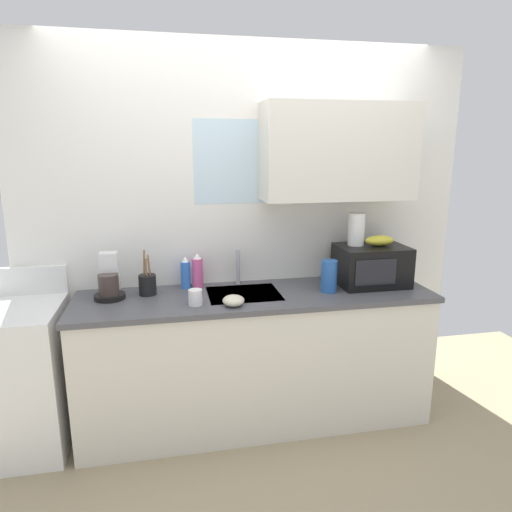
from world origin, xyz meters
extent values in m
cube|color=white|center=(0.00, 0.35, 1.25)|extent=(3.07, 0.10, 2.50)
cube|color=silver|center=(0.58, 0.14, 1.79)|extent=(1.01, 0.32, 0.62)
cube|color=silver|center=(-0.08, 0.31, 1.73)|extent=(0.56, 0.02, 0.55)
cube|color=silver|center=(0.00, 0.00, 0.43)|extent=(2.27, 0.60, 0.86)
cube|color=#4C4C51|center=(0.00, 0.00, 0.88)|extent=(2.30, 0.63, 0.03)
cube|color=#9EA0A5|center=(-0.08, 0.02, 0.83)|extent=(0.46, 0.38, 0.14)
cylinder|color=#B2B5BA|center=(-0.08, 0.24, 1.02)|extent=(0.03, 0.03, 0.24)
cube|color=white|center=(-1.49, 0.00, 0.45)|extent=(0.60, 0.60, 0.90)
cube|color=white|center=(-1.49, 0.28, 0.99)|extent=(0.60, 0.04, 0.18)
cube|color=black|center=(0.81, 0.05, 1.04)|extent=(0.46, 0.34, 0.27)
cube|color=black|center=(0.76, -0.12, 1.04)|extent=(0.28, 0.01, 0.17)
ellipsoid|color=gold|center=(0.86, 0.05, 1.20)|extent=(0.20, 0.11, 0.07)
cylinder|color=white|center=(0.71, 0.10, 1.28)|extent=(0.11, 0.11, 0.22)
cylinder|color=black|center=(-0.91, 0.08, 0.92)|extent=(0.19, 0.19, 0.03)
cylinder|color=#3F332D|center=(-0.91, 0.07, 1.00)|extent=(0.12, 0.12, 0.13)
cube|color=silver|center=(-0.91, 0.15, 1.05)|extent=(0.11, 0.09, 0.26)
cylinder|color=#E55999|center=(-0.36, 0.20, 1.00)|extent=(0.07, 0.07, 0.20)
cone|color=white|center=(-0.36, 0.20, 1.12)|extent=(0.05, 0.05, 0.04)
cylinder|color=blue|center=(-0.44, 0.21, 0.99)|extent=(0.06, 0.06, 0.18)
cone|color=white|center=(-0.44, 0.21, 1.10)|extent=(0.05, 0.05, 0.04)
cylinder|color=#2659A5|center=(0.47, -0.05, 1.00)|extent=(0.10, 0.10, 0.21)
cylinder|color=white|center=(-0.40, -0.14, 0.95)|extent=(0.08, 0.08, 0.09)
cylinder|color=black|center=(-0.68, 0.12, 0.97)|extent=(0.11, 0.11, 0.13)
cylinder|color=olive|center=(-0.70, 0.12, 1.07)|extent=(0.02, 0.02, 0.25)
cylinder|color=olive|center=(-0.67, 0.13, 1.05)|extent=(0.03, 0.03, 0.22)
cylinder|color=olive|center=(-0.68, 0.10, 1.04)|extent=(0.01, 0.03, 0.20)
ellipsoid|color=beige|center=(-0.18, -0.20, 0.93)|extent=(0.13, 0.13, 0.06)
camera|label=1|loc=(-0.55, -2.74, 1.82)|focal=31.91mm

